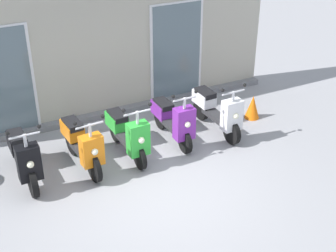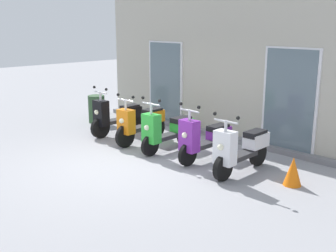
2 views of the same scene
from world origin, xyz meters
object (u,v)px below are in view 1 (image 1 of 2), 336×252
scooter_purple (173,119)px  scooter_green (127,133)px  scooter_orange (82,144)px  traffic_cone (253,107)px  scooter_black (24,157)px  scooter_white (217,110)px

scooter_purple → scooter_green: bearing=-174.9°
scooter_orange → traffic_cone: (3.88, 0.18, -0.24)m
scooter_black → scooter_white: 3.90m
scooter_black → scooter_green: scooter_black is taller
scooter_orange → scooter_purple: scooter_purple is taller
scooter_orange → traffic_cone: 3.90m
scooter_black → scooter_green: size_ratio=1.02×
scooter_white → traffic_cone: scooter_white is taller
scooter_black → scooter_white: scooter_black is taller
scooter_white → scooter_purple: bearing=175.7°
scooter_green → scooter_orange: bearing=-179.3°
scooter_orange → traffic_cone: size_ratio=3.04×
scooter_white → traffic_cone: (1.01, 0.16, -0.23)m
scooter_purple → scooter_white: bearing=-4.3°
scooter_green → scooter_white: 1.99m
scooter_white → traffic_cone: 1.05m
scooter_black → traffic_cone: scooter_black is taller
scooter_black → scooter_green: 1.91m
scooter_green → traffic_cone: 3.01m
scooter_orange → scooter_green: bearing=0.7°
scooter_green → scooter_white: size_ratio=0.96×
scooter_green → traffic_cone: scooter_green is taller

